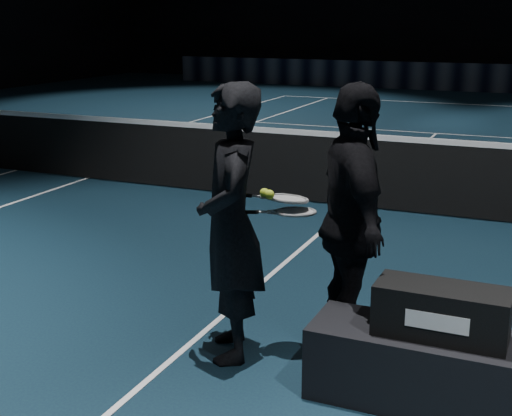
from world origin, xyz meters
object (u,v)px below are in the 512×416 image
at_px(player_a, 231,224).
at_px(racket_upper, 288,199).
at_px(player_b, 353,223).
at_px(racket_bag, 442,311).
at_px(tennis_balls, 268,191).
at_px(player_bench, 437,371).
at_px(racket_lower, 296,212).

distance_m(player_a, racket_upper, 0.44).
bearing_deg(player_a, player_b, 86.54).
bearing_deg(racket_bag, tennis_balls, 168.69).
xyz_separation_m(player_bench, player_b, (-0.71, 0.51, 0.74)).
xyz_separation_m(player_bench, racket_bag, (-0.00, 0.00, 0.40)).
relative_size(player_a, racket_upper, 2.86).
xyz_separation_m(racket_bag, player_b, (-0.71, 0.51, 0.34)).
height_order(racket_lower, tennis_balls, tennis_balls).
relative_size(player_bench, racket_bag, 2.00).
relative_size(racket_bag, player_a, 0.41).
bearing_deg(racket_lower, racket_bag, -42.38).
distance_m(racket_bag, racket_upper, 1.29).
relative_size(racket_bag, racket_lower, 1.17).
height_order(racket_lower, racket_upper, racket_upper).
bearing_deg(racket_lower, player_b, 0.00).
relative_size(racket_upper, tennis_balls, 5.67).
xyz_separation_m(racket_upper, tennis_balls, (-0.12, -0.09, 0.06)).
height_order(player_a, tennis_balls, player_a).
relative_size(player_bench, racket_lower, 2.34).
height_order(racket_bag, player_b, player_b).
xyz_separation_m(player_bench, player_a, (-1.48, 0.15, 0.74)).
xyz_separation_m(player_bench, tennis_balls, (-1.25, 0.26, 0.97)).
relative_size(racket_lower, tennis_balls, 5.67).
relative_size(racket_lower, racket_upper, 1.00).
xyz_separation_m(player_a, player_b, (0.77, 0.36, 0.00)).
bearing_deg(racket_bag, racket_lower, 162.96).
height_order(racket_bag, racket_upper, racket_upper).
distance_m(racket_lower, tennis_balls, 0.24).
distance_m(player_a, player_b, 0.85).
bearing_deg(player_bench, player_b, 144.96).
bearing_deg(racket_lower, player_bench, -42.38).
height_order(player_bench, racket_lower, racket_lower).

